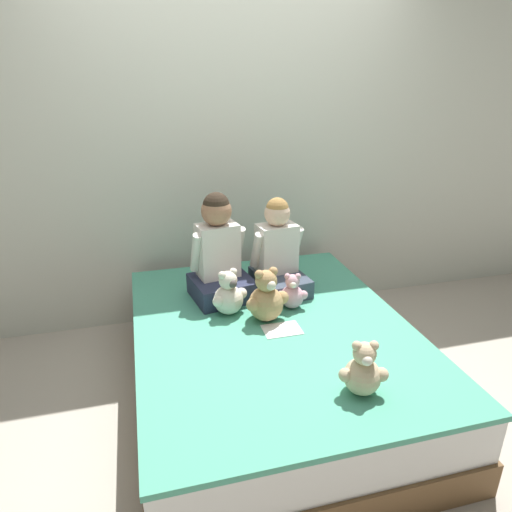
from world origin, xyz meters
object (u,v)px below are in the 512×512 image
object	(u,v)px
child_on_right	(278,254)
teddy_bear_held_by_right_child	(292,293)
teddy_bear_at_foot_of_bed	(363,371)
teddy_bear_between_children	(266,299)
sign_card	(282,330)
child_on_left	(219,255)
teddy_bear_held_by_left_child	(229,295)
bed	(272,360)

from	to	relation	value
child_on_right	teddy_bear_held_by_right_child	xyz separation A→B (m)	(0.00, -0.28, -0.15)
teddy_bear_at_foot_of_bed	teddy_bear_between_children	bearing A→B (deg)	120.78
sign_card	child_on_left	bearing A→B (deg)	116.37
child_on_right	sign_card	world-z (taller)	child_on_right
teddy_bear_held_by_left_child	teddy_bear_at_foot_of_bed	bearing A→B (deg)	-87.55
teddy_bear_held_by_left_child	sign_card	size ratio (longest dim) A/B	1.33
child_on_left	teddy_bear_held_by_right_child	distance (m)	0.51
child_on_left	teddy_bear_held_by_right_child	xyz separation A→B (m)	(0.39, -0.27, -0.19)
teddy_bear_held_by_right_child	bed	bearing A→B (deg)	-120.81
bed	child_on_left	world-z (taller)	child_on_left
child_on_left	child_on_right	xyz separation A→B (m)	(0.39, 0.01, -0.04)
bed	teddy_bear_between_children	distance (m)	0.37
teddy_bear_at_foot_of_bed	bed	bearing A→B (deg)	121.36
child_on_right	teddy_bear_held_by_left_child	xyz separation A→B (m)	(-0.38, -0.25, -0.13)
teddy_bear_held_by_right_child	teddy_bear_at_foot_of_bed	distance (m)	0.83
bed	teddy_bear_held_by_right_child	size ratio (longest dim) A/B	8.63
teddy_bear_at_foot_of_bed	sign_card	bearing A→B (deg)	119.94
teddy_bear_held_by_right_child	sign_card	xyz separation A→B (m)	(-0.14, -0.24, -0.09)
teddy_bear_at_foot_of_bed	sign_card	world-z (taller)	teddy_bear_at_foot_of_bed
child_on_left	teddy_bear_between_children	size ratio (longest dim) A/B	2.09
bed	child_on_left	bearing A→B (deg)	115.71
teddy_bear_held_by_right_child	teddy_bear_at_foot_of_bed	world-z (taller)	teddy_bear_at_foot_of_bed
child_on_left	teddy_bear_held_by_left_child	xyz separation A→B (m)	(0.01, -0.24, -0.16)
teddy_bear_held_by_left_child	teddy_bear_between_children	distance (m)	0.23
teddy_bear_at_foot_of_bed	teddy_bear_held_by_right_child	bearing A→B (deg)	105.93
child_on_left	teddy_bear_between_children	distance (m)	0.45
child_on_left	teddy_bear_at_foot_of_bed	bearing A→B (deg)	-79.11
teddy_bear_held_by_left_child	sign_card	bearing A→B (deg)	-70.98
child_on_left	teddy_bear_held_by_left_child	distance (m)	0.29
bed	teddy_bear_at_foot_of_bed	distance (m)	0.77
child_on_left	teddy_bear_held_by_left_child	world-z (taller)	child_on_left
child_on_right	teddy_bear_held_by_right_child	bearing A→B (deg)	-97.33
child_on_left	child_on_right	world-z (taller)	child_on_left
teddy_bear_held_by_right_child	teddy_bear_at_foot_of_bed	size ratio (longest dim) A/B	0.85
bed	teddy_bear_held_by_right_child	bearing A→B (deg)	45.60
sign_card	child_on_right	bearing A→B (deg)	75.29
bed	sign_card	xyz separation A→B (m)	(0.04, -0.06, 0.23)
teddy_bear_at_foot_of_bed	child_on_right	bearing A→B (deg)	105.52
bed	teddy_bear_at_foot_of_bed	bearing A→B (deg)	-71.90
teddy_bear_between_children	teddy_bear_at_foot_of_bed	distance (m)	0.77
teddy_bear_held_by_left_child	teddy_bear_between_children	bearing A→B (deg)	-57.57
child_on_left	teddy_bear_between_children	world-z (taller)	child_on_left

